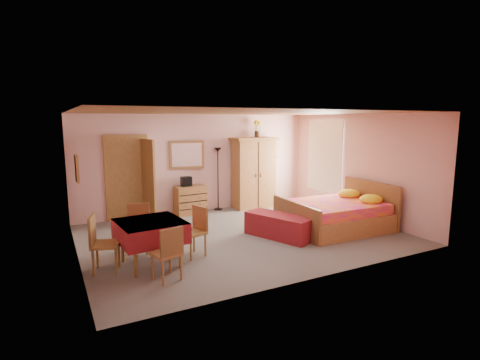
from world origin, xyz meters
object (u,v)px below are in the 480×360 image
stereo (186,181)px  chair_east (192,232)px  wall_mirror (187,155)px  dining_table (151,243)px  floor_lamp (218,179)px  sunflower_vase (257,129)px  bed (335,207)px  chair_south (166,253)px  chest_of_drawers (190,200)px  chair_west (106,244)px  chair_north (138,229)px  bench (279,226)px  wardrobe (254,173)px

stereo → chair_east: size_ratio=0.30×
wall_mirror → dining_table: bearing=-115.1°
floor_lamp → sunflower_vase: 1.79m
stereo → floor_lamp: 0.95m
bed → chair_south: bearing=-165.5°
sunflower_vase → dining_table: 5.22m
chest_of_drawers → wall_mirror: wall_mirror is taller
bed → chair_west: bed is taller
floor_lamp → dining_table: bearing=-130.3°
stereo → chair_east: (-0.94, -2.97, -0.43)m
bed → wall_mirror: bearing=130.9°
chair_north → chair_east: (0.82, -0.67, 0.00)m
wall_mirror → sunflower_vase: bearing=-0.6°
wall_mirror → bench: wall_mirror is taller
bench → chair_west: size_ratio=1.54×
stereo → floor_lamp: bearing=5.8°
chest_of_drawers → wall_mirror: 1.19m
floor_lamp → chair_west: bearing=-137.6°
floor_lamp → sunflower_vase: bearing=-4.1°
chest_of_drawers → sunflower_vase: sunflower_vase is taller
chair_south → dining_table: bearing=80.1°
sunflower_vase → chair_north: sunflower_vase is taller
bed → chest_of_drawers: bearing=132.9°
sunflower_vase → chair_west: size_ratio=0.51×
dining_table → chair_south: 0.72m
dining_table → chair_west: bearing=176.5°
chair_north → chair_east: bearing=159.1°
dining_table → chair_west: 0.73m
chair_west → stereo: bearing=157.4°
chair_west → chair_east: (1.49, 0.02, -0.02)m
chest_of_drawers → dining_table: size_ratio=0.76×
floor_lamp → bed: size_ratio=0.77×
chair_west → floor_lamp: bearing=148.9°
bed → chair_south: 4.27m
wall_mirror → wardrobe: (1.87, -0.26, -0.56)m
sunflower_vase → chair_south: bearing=-135.1°
wall_mirror → chair_east: 3.49m
sunflower_vase → dining_table: sunflower_vase is taller
wall_mirror → stereo: 0.70m
bed → stereo: bearing=133.7°
chair_south → chair_east: chair_east is taller
chair_east → stereo: bearing=-35.6°
stereo → chair_north: bearing=-127.5°
chair_south → chair_east: (0.71, 0.78, 0.02)m
chest_of_drawers → dining_table: 3.50m
sunflower_vase → floor_lamp: bearing=175.9°
stereo → chair_south: stereo is taller
floor_lamp → chair_south: (-2.60, -3.84, -0.43)m
floor_lamp → bed: 3.33m
chest_of_drawers → bench: 2.90m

